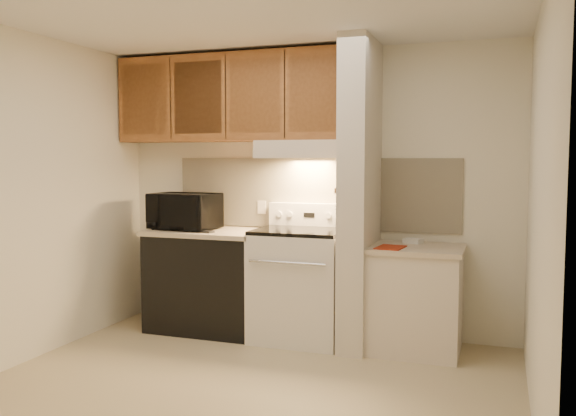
% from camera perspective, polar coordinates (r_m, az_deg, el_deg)
% --- Properties ---
extents(floor, '(3.60, 3.60, 0.00)m').
position_cam_1_polar(floor, '(4.32, -3.80, -16.32)').
color(floor, '#C1B089').
rests_on(floor, ground).
extents(ceiling, '(3.60, 3.60, 0.00)m').
position_cam_1_polar(ceiling, '(4.15, -4.00, 17.92)').
color(ceiling, white).
rests_on(ceiling, wall_back).
extents(wall_back, '(3.60, 2.50, 0.02)m').
position_cam_1_polar(wall_back, '(5.46, 2.31, 1.53)').
color(wall_back, white).
rests_on(wall_back, floor).
extents(wall_left, '(0.02, 3.00, 2.50)m').
position_cam_1_polar(wall_left, '(5.04, -23.08, 0.90)').
color(wall_left, white).
rests_on(wall_left, floor).
extents(wall_right, '(0.02, 3.00, 2.50)m').
position_cam_1_polar(wall_right, '(3.73, 22.44, -0.27)').
color(wall_right, white).
rests_on(wall_right, floor).
extents(backsplash, '(2.60, 0.02, 0.63)m').
position_cam_1_polar(backsplash, '(5.45, 2.27, 1.37)').
color(backsplash, '#FDF0CB').
rests_on(backsplash, wall_back).
extents(range_body, '(0.76, 0.65, 0.92)m').
position_cam_1_polar(range_body, '(5.23, 1.17, -7.33)').
color(range_body, silver).
rests_on(range_body, floor).
extents(oven_window, '(0.50, 0.01, 0.30)m').
position_cam_1_polar(oven_window, '(4.93, 0.02, -7.60)').
color(oven_window, black).
rests_on(oven_window, range_body).
extents(oven_handle, '(0.65, 0.02, 0.02)m').
position_cam_1_polar(oven_handle, '(4.86, -0.13, -5.15)').
color(oven_handle, silver).
rests_on(oven_handle, range_body).
extents(cooktop, '(0.74, 0.64, 0.03)m').
position_cam_1_polar(cooktop, '(5.16, 1.18, -2.16)').
color(cooktop, black).
rests_on(cooktop, range_body).
extents(range_backguard, '(0.76, 0.08, 0.20)m').
position_cam_1_polar(range_backguard, '(5.42, 2.12, -0.62)').
color(range_backguard, silver).
rests_on(range_backguard, range_body).
extents(range_display, '(0.10, 0.01, 0.04)m').
position_cam_1_polar(range_display, '(5.38, 1.99, -0.65)').
color(range_display, black).
rests_on(range_display, range_backguard).
extents(range_knob_left_outer, '(0.05, 0.02, 0.05)m').
position_cam_1_polar(range_knob_left_outer, '(5.46, -0.83, -0.57)').
color(range_knob_left_outer, silver).
rests_on(range_knob_left_outer, range_backguard).
extents(range_knob_left_inner, '(0.05, 0.02, 0.05)m').
position_cam_1_polar(range_knob_left_inner, '(5.43, 0.16, -0.60)').
color(range_knob_left_inner, silver).
rests_on(range_knob_left_inner, range_backguard).
extents(range_knob_right_inner, '(0.05, 0.02, 0.05)m').
position_cam_1_polar(range_knob_right_inner, '(5.32, 3.83, -0.72)').
color(range_knob_right_inner, silver).
rests_on(range_knob_right_inner, range_backguard).
extents(range_knob_right_outer, '(0.05, 0.02, 0.05)m').
position_cam_1_polar(range_knob_right_outer, '(5.30, 4.87, -0.75)').
color(range_knob_right_outer, silver).
rests_on(range_knob_right_outer, range_backguard).
extents(dishwasher_front, '(1.00, 0.63, 0.87)m').
position_cam_1_polar(dishwasher_front, '(5.58, -7.48, -6.88)').
color(dishwasher_front, black).
rests_on(dishwasher_front, floor).
extents(left_countertop, '(1.04, 0.67, 0.04)m').
position_cam_1_polar(left_countertop, '(5.51, -7.53, -2.24)').
color(left_countertop, beige).
rests_on(left_countertop, dishwasher_front).
extents(spoon_rest, '(0.24, 0.13, 0.02)m').
position_cam_1_polar(spoon_rest, '(5.34, -8.04, -2.17)').
color(spoon_rest, black).
rests_on(spoon_rest, left_countertop).
extents(teal_jar, '(0.12, 0.12, 0.11)m').
position_cam_1_polar(teal_jar, '(5.85, -9.63, -1.11)').
color(teal_jar, '#297071').
rests_on(teal_jar, left_countertop).
extents(outlet, '(0.08, 0.01, 0.12)m').
position_cam_1_polar(outlet, '(5.60, -2.47, 0.07)').
color(outlet, beige).
rests_on(outlet, backsplash).
extents(microwave, '(0.61, 0.44, 0.32)m').
position_cam_1_polar(microwave, '(5.57, -9.66, -0.30)').
color(microwave, black).
rests_on(microwave, left_countertop).
extents(partition_pillar, '(0.22, 0.70, 2.50)m').
position_cam_1_polar(partition_pillar, '(4.99, 6.74, 1.21)').
color(partition_pillar, beige).
rests_on(partition_pillar, floor).
extents(pillar_trim, '(0.01, 0.70, 0.04)m').
position_cam_1_polar(pillar_trim, '(5.01, 5.45, 1.81)').
color(pillar_trim, '#9B5F2F').
rests_on(pillar_trim, partition_pillar).
extents(knife_strip, '(0.02, 0.42, 0.04)m').
position_cam_1_polar(knife_strip, '(4.97, 5.25, 2.01)').
color(knife_strip, black).
rests_on(knife_strip, partition_pillar).
extents(knife_blade_a, '(0.01, 0.03, 0.16)m').
position_cam_1_polar(knife_blade_a, '(4.81, 4.62, 0.74)').
color(knife_blade_a, silver).
rests_on(knife_blade_a, knife_strip).
extents(knife_handle_a, '(0.02, 0.02, 0.10)m').
position_cam_1_polar(knife_handle_a, '(4.81, 4.64, 2.53)').
color(knife_handle_a, black).
rests_on(knife_handle_a, knife_strip).
extents(knife_blade_b, '(0.01, 0.04, 0.18)m').
position_cam_1_polar(knife_blade_b, '(4.89, 4.86, 0.69)').
color(knife_blade_b, silver).
rests_on(knife_blade_b, knife_strip).
extents(knife_handle_b, '(0.02, 0.02, 0.10)m').
position_cam_1_polar(knife_handle_b, '(4.89, 4.90, 2.56)').
color(knife_handle_b, black).
rests_on(knife_handle_b, knife_strip).
extents(knife_blade_c, '(0.01, 0.04, 0.20)m').
position_cam_1_polar(knife_blade_c, '(4.97, 5.09, 0.63)').
color(knife_blade_c, silver).
rests_on(knife_blade_c, knife_strip).
extents(knife_handle_c, '(0.02, 0.02, 0.10)m').
position_cam_1_polar(knife_handle_c, '(4.96, 5.09, 2.59)').
color(knife_handle_c, black).
rests_on(knife_handle_c, knife_strip).
extents(knife_blade_d, '(0.01, 0.04, 0.16)m').
position_cam_1_polar(knife_blade_d, '(5.06, 5.35, 0.93)').
color(knife_blade_d, silver).
rests_on(knife_blade_d, knife_strip).
extents(knife_handle_d, '(0.02, 0.02, 0.10)m').
position_cam_1_polar(knife_handle_d, '(5.05, 5.35, 2.62)').
color(knife_handle_d, black).
rests_on(knife_handle_d, knife_strip).
extents(knife_blade_e, '(0.01, 0.04, 0.18)m').
position_cam_1_polar(knife_blade_e, '(5.12, 5.52, 0.86)').
color(knife_blade_e, silver).
rests_on(knife_blade_e, knife_strip).
extents(knife_handle_e, '(0.02, 0.02, 0.10)m').
position_cam_1_polar(knife_handle_e, '(5.11, 5.53, 2.65)').
color(knife_handle_e, black).
rests_on(knife_handle_e, knife_strip).
extents(oven_mitt, '(0.03, 0.10, 0.25)m').
position_cam_1_polar(oven_mitt, '(5.19, 5.72, 0.07)').
color(oven_mitt, slate).
rests_on(oven_mitt, partition_pillar).
extents(right_cab_base, '(0.70, 0.60, 0.81)m').
position_cam_1_polar(right_cab_base, '(5.03, 11.83, -8.56)').
color(right_cab_base, beige).
rests_on(right_cab_base, floor).
extents(right_countertop, '(0.74, 0.64, 0.04)m').
position_cam_1_polar(right_countertop, '(4.95, 11.91, -3.77)').
color(right_countertop, beige).
rests_on(right_countertop, right_cab_base).
extents(red_folder, '(0.23, 0.29, 0.01)m').
position_cam_1_polar(red_folder, '(4.83, 9.56, -3.65)').
color(red_folder, maroon).
rests_on(red_folder, right_countertop).
extents(white_box, '(0.17, 0.14, 0.04)m').
position_cam_1_polar(white_box, '(5.13, 11.62, -3.03)').
color(white_box, white).
rests_on(white_box, right_countertop).
extents(range_hood, '(0.78, 0.44, 0.15)m').
position_cam_1_polar(range_hood, '(5.24, 1.62, 5.50)').
color(range_hood, beige).
rests_on(range_hood, upper_cabinets).
extents(hood_lip, '(0.78, 0.04, 0.06)m').
position_cam_1_polar(hood_lip, '(5.04, 0.89, 5.03)').
color(hood_lip, beige).
rests_on(hood_lip, range_hood).
extents(upper_cabinets, '(2.18, 0.33, 0.77)m').
position_cam_1_polar(upper_cabinets, '(5.56, -5.13, 10.19)').
color(upper_cabinets, '#9B5F2F').
rests_on(upper_cabinets, wall_back).
extents(cab_door_a, '(0.46, 0.01, 0.63)m').
position_cam_1_polar(cab_door_a, '(5.80, -13.28, 9.85)').
color(cab_door_a, '#9B5F2F').
rests_on(cab_door_a, upper_cabinets).
extents(cab_gap_a, '(0.01, 0.01, 0.73)m').
position_cam_1_polar(cab_gap_a, '(5.66, -10.93, 10.02)').
color(cab_gap_a, black).
rests_on(cab_gap_a, upper_cabinets).
extents(cab_door_b, '(0.46, 0.01, 0.63)m').
position_cam_1_polar(cab_door_b, '(5.53, -8.44, 10.19)').
color(cab_door_b, '#9B5F2F').
rests_on(cab_door_b, upper_cabinets).
extents(cab_gap_b, '(0.01, 0.01, 0.73)m').
position_cam_1_polar(cab_gap_b, '(5.41, -5.85, 10.34)').
color(cab_gap_b, black).
rests_on(cab_gap_b, upper_cabinets).
extents(cab_door_c, '(0.46, 0.01, 0.63)m').
position_cam_1_polar(cab_door_c, '(5.30, -3.13, 10.47)').
color(cab_door_c, '#9B5F2F').
rests_on(cab_door_c, upper_cabinets).
extents(cab_gap_c, '(0.01, 0.01, 0.73)m').
position_cam_1_polar(cab_gap_c, '(5.20, -0.31, 10.59)').
color(cab_gap_c, black).
rests_on(cab_gap_c, upper_cabinets).
extents(cab_door_d, '(0.46, 0.01, 0.63)m').
position_cam_1_polar(cab_door_d, '(5.12, 2.62, 10.68)').
color(cab_door_d, '#9B5F2F').
rests_on(cab_door_d, upper_cabinets).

